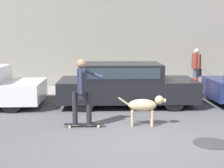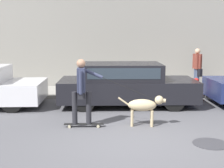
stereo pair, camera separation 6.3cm
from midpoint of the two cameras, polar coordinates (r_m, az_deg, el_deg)
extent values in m
plane|color=#545459|center=(6.80, 3.66, -10.24)|extent=(36.00, 36.00, 0.00)
cube|color=gray|center=(13.29, 0.47, 7.77)|extent=(32.00, 0.30, 3.92)
cube|color=gray|center=(12.21, 0.79, -1.33)|extent=(30.00, 2.22, 0.11)
cylinder|color=black|center=(11.04, -15.93, -1.44)|extent=(0.62, 0.20, 0.62)
cylinder|color=black|center=(9.51, -18.09, -3.17)|extent=(0.62, 0.20, 0.62)
cylinder|color=black|center=(10.93, 9.25, -1.20)|extent=(0.66, 0.21, 0.66)
cylinder|color=black|center=(9.41, 11.06, -2.90)|extent=(0.66, 0.21, 0.66)
cylinder|color=black|center=(10.75, -4.78, -1.28)|extent=(0.66, 0.21, 0.66)
cylinder|color=black|center=(9.20, -5.31, -3.04)|extent=(0.66, 0.21, 0.66)
cube|color=black|center=(9.95, 2.61, -0.97)|extent=(4.31, 1.90, 0.65)
cube|color=black|center=(9.85, 1.64, 2.33)|extent=(2.45, 1.69, 0.51)
cube|color=#28333D|center=(9.03, 1.94, 1.89)|extent=(2.13, 0.05, 0.33)
cylinder|color=black|center=(11.58, 19.50, -0.98)|extent=(0.68, 0.21, 0.68)
cylinder|color=tan|center=(7.90, 7.06, -6.04)|extent=(0.07, 0.07, 0.40)
cylinder|color=tan|center=(7.74, 7.14, -6.35)|extent=(0.07, 0.07, 0.40)
cylinder|color=tan|center=(7.88, 3.49, -6.02)|extent=(0.07, 0.07, 0.40)
cylinder|color=tan|center=(7.73, 3.50, -6.33)|extent=(0.07, 0.07, 0.40)
ellipsoid|color=tan|center=(7.73, 5.33, -3.86)|extent=(0.73, 0.37, 0.30)
sphere|color=tan|center=(7.73, 8.42, -2.91)|extent=(0.22, 0.22, 0.22)
cylinder|color=tan|center=(7.74, 9.14, -3.03)|extent=(0.13, 0.11, 0.10)
cylinder|color=tan|center=(7.71, 1.93, -3.18)|extent=(0.28, 0.07, 0.21)
cylinder|color=beige|center=(7.80, -2.73, -7.44)|extent=(0.07, 0.03, 0.07)
cylinder|color=beige|center=(7.65, -2.74, -7.76)|extent=(0.07, 0.03, 0.07)
cylinder|color=beige|center=(7.84, -7.89, -7.43)|extent=(0.07, 0.03, 0.07)
cylinder|color=beige|center=(7.69, -8.00, -7.75)|extent=(0.07, 0.03, 0.07)
cube|color=black|center=(7.72, -5.35, -7.30)|extent=(0.97, 0.13, 0.02)
cylinder|color=#232328|center=(7.61, -4.48, -4.37)|extent=(0.13, 0.13, 0.79)
cylinder|color=#232328|center=(7.64, -7.04, -4.38)|extent=(0.13, 0.13, 0.79)
cube|color=#232328|center=(7.56, -5.80, -2.03)|extent=(0.16, 0.29, 0.16)
cube|color=#2D334C|center=(7.50, -5.84, 0.74)|extent=(0.19, 0.37, 0.58)
sphere|color=#997056|center=(7.45, -5.89, 3.75)|extent=(0.21, 0.21, 0.21)
cylinder|color=#2D334C|center=(7.28, -5.95, 0.24)|extent=(0.08, 0.08, 0.55)
cylinder|color=#2D334C|center=(7.66, -3.87, 1.98)|extent=(0.54, 0.14, 0.28)
cylinder|color=black|center=(7.65, 3.25, -0.99)|extent=(1.39, 0.17, 0.59)
cylinder|color=#3D4760|center=(12.73, 15.04, 0.88)|extent=(0.15, 0.15, 0.80)
cylinder|color=#3D4760|center=(12.88, 14.74, 0.99)|extent=(0.15, 0.15, 0.80)
cube|color=brown|center=(12.73, 15.01, 4.03)|extent=(0.26, 0.44, 0.59)
cylinder|color=brown|center=(12.50, 15.50, 3.99)|extent=(0.09, 0.09, 0.56)
cylinder|color=brown|center=(12.96, 14.55, 4.19)|extent=(0.09, 0.09, 0.56)
sphere|color=tan|center=(12.71, 15.09, 5.82)|extent=(0.21, 0.21, 0.21)
cube|color=black|center=(12.54, 15.41, 2.06)|extent=(0.14, 0.31, 0.29)
cylinder|color=#38383D|center=(6.90, 17.44, -10.32)|extent=(0.74, 0.74, 0.01)
cylinder|color=red|center=(11.32, 14.79, -1.13)|extent=(0.17, 0.17, 0.62)
sphere|color=red|center=(11.26, 14.86, 0.63)|extent=(0.18, 0.18, 0.18)
camera|label=1|loc=(0.03, -90.22, -0.03)|focal=50.00mm
camera|label=2|loc=(0.03, 89.78, 0.03)|focal=50.00mm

